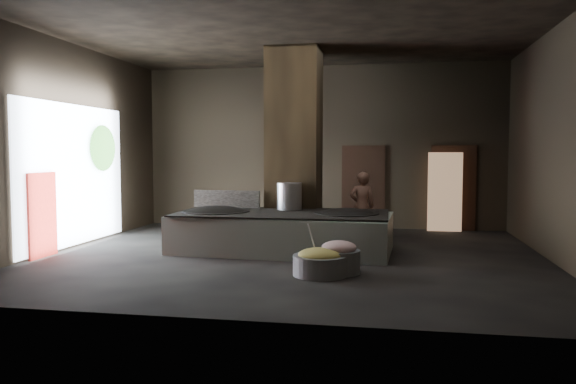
% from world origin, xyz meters
% --- Properties ---
extents(floor, '(10.00, 9.00, 0.10)m').
position_xyz_m(floor, '(0.00, 0.00, -0.05)').
color(floor, black).
rests_on(floor, ground).
extents(ceiling, '(10.00, 9.00, 0.10)m').
position_xyz_m(ceiling, '(0.00, 0.00, 4.55)').
color(ceiling, black).
rests_on(ceiling, back_wall).
extents(back_wall, '(10.00, 0.10, 4.50)m').
position_xyz_m(back_wall, '(0.00, 4.55, 2.25)').
color(back_wall, black).
rests_on(back_wall, ground).
extents(front_wall, '(10.00, 0.10, 4.50)m').
position_xyz_m(front_wall, '(0.00, -4.55, 2.25)').
color(front_wall, black).
rests_on(front_wall, ground).
extents(left_wall, '(0.10, 9.00, 4.50)m').
position_xyz_m(left_wall, '(-5.05, 0.00, 2.25)').
color(left_wall, black).
rests_on(left_wall, ground).
extents(right_wall, '(0.10, 9.00, 4.50)m').
position_xyz_m(right_wall, '(5.05, 0.00, 2.25)').
color(right_wall, black).
rests_on(right_wall, ground).
extents(pillar, '(1.20, 1.20, 4.50)m').
position_xyz_m(pillar, '(-0.30, 1.90, 2.25)').
color(pillar, black).
rests_on(pillar, ground).
extents(hearth_platform, '(4.63, 2.39, 0.79)m').
position_xyz_m(hearth_platform, '(-0.31, 0.46, 0.39)').
color(hearth_platform, silver).
rests_on(hearth_platform, ground).
extents(platform_cap, '(4.43, 2.12, 0.03)m').
position_xyz_m(platform_cap, '(-0.31, 0.46, 0.82)').
color(platform_cap, black).
rests_on(platform_cap, hearth_platform).
extents(wok_left, '(1.43, 1.43, 0.39)m').
position_xyz_m(wok_left, '(-1.76, 0.41, 0.75)').
color(wok_left, black).
rests_on(wok_left, hearth_platform).
extents(wok_left_rim, '(1.46, 1.46, 0.05)m').
position_xyz_m(wok_left_rim, '(-1.76, 0.41, 0.82)').
color(wok_left_rim, black).
rests_on(wok_left_rim, hearth_platform).
extents(wok_right, '(1.33, 1.33, 0.37)m').
position_xyz_m(wok_right, '(1.04, 0.51, 0.75)').
color(wok_right, black).
rests_on(wok_right, hearth_platform).
extents(wok_right_rim, '(1.36, 1.36, 0.05)m').
position_xyz_m(wok_right_rim, '(1.04, 0.51, 0.82)').
color(wok_right_rim, black).
rests_on(wok_right_rim, hearth_platform).
extents(stock_pot, '(0.55, 0.55, 0.59)m').
position_xyz_m(stock_pot, '(-0.26, 1.01, 1.13)').
color(stock_pot, '#B9BBC1').
rests_on(stock_pot, hearth_platform).
extents(splash_guard, '(1.57, 0.14, 0.39)m').
position_xyz_m(splash_guard, '(-1.76, 1.21, 1.03)').
color(splash_guard, black).
rests_on(splash_guard, hearth_platform).
extents(cook, '(0.67, 0.51, 1.64)m').
position_xyz_m(cook, '(1.28, 2.27, 0.82)').
color(cook, brown).
rests_on(cook, ground).
extents(veg_basin, '(0.99, 0.99, 0.35)m').
position_xyz_m(veg_basin, '(0.78, -1.75, 0.17)').
color(veg_basin, slate).
rests_on(veg_basin, ground).
extents(veg_fill, '(0.77, 0.77, 0.24)m').
position_xyz_m(veg_fill, '(0.78, -1.75, 0.35)').
color(veg_fill, olive).
rests_on(veg_fill, veg_basin).
extents(ladle, '(0.17, 0.36, 0.67)m').
position_xyz_m(ladle, '(0.63, -1.60, 0.55)').
color(ladle, '#B9BBC1').
rests_on(ladle, veg_basin).
extents(meat_basin, '(0.78, 0.78, 0.40)m').
position_xyz_m(meat_basin, '(1.07, -1.51, 0.20)').
color(meat_basin, slate).
rests_on(meat_basin, ground).
extents(meat_fill, '(0.61, 0.61, 0.23)m').
position_xyz_m(meat_fill, '(1.07, -1.51, 0.45)').
color(meat_fill, '#AE6869').
rests_on(meat_fill, meat_basin).
extents(doorway_near, '(1.18, 0.08, 2.38)m').
position_xyz_m(doorway_near, '(1.20, 4.45, 1.10)').
color(doorway_near, black).
rests_on(doorway_near, ground).
extents(doorway_near_glow, '(0.82, 0.04, 1.93)m').
position_xyz_m(doorway_near_glow, '(1.04, 4.65, 1.05)').
color(doorway_near_glow, '#8C6647').
rests_on(doorway_near_glow, ground).
extents(doorway_far, '(1.18, 0.08, 2.38)m').
position_xyz_m(doorway_far, '(3.60, 4.45, 1.10)').
color(doorway_far, black).
rests_on(doorway_far, ground).
extents(doorway_far_glow, '(0.89, 0.04, 2.10)m').
position_xyz_m(doorway_far_glow, '(3.36, 4.19, 1.05)').
color(doorway_far_glow, '#8C6647').
rests_on(doorway_far_glow, ground).
extents(left_opening, '(0.04, 4.20, 3.10)m').
position_xyz_m(left_opening, '(-4.95, 0.20, 1.60)').
color(left_opening, white).
rests_on(left_opening, ground).
extents(pavilion_sliver, '(0.05, 0.90, 1.70)m').
position_xyz_m(pavilion_sliver, '(-4.88, -1.10, 0.85)').
color(pavilion_sliver, maroon).
rests_on(pavilion_sliver, ground).
extents(tree_silhouette, '(0.28, 1.10, 1.10)m').
position_xyz_m(tree_silhouette, '(-4.85, 1.30, 2.20)').
color(tree_silhouette, '#194714').
rests_on(tree_silhouette, left_opening).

